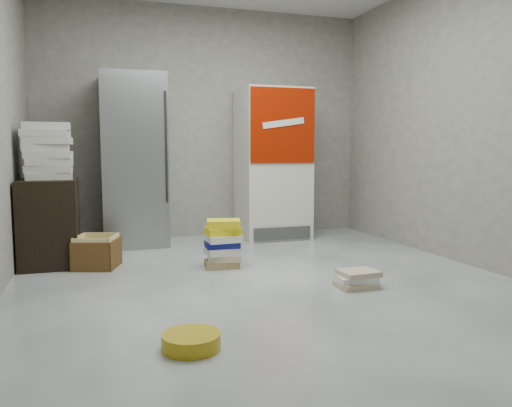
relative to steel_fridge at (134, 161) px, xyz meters
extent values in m
plane|color=silver|center=(0.90, -2.13, -0.95)|extent=(5.00, 5.00, 0.00)
cube|color=#A09A90|center=(0.90, 0.37, 0.45)|extent=(4.00, 0.04, 2.80)
cube|color=#A09A90|center=(2.90, -2.13, 0.45)|extent=(0.04, 5.00, 2.80)
cube|color=#989A9F|center=(0.00, 0.00, 0.00)|extent=(0.70, 0.70, 1.90)
cylinder|color=#333333|center=(0.32, -0.36, 0.15)|extent=(0.02, 0.02, 1.19)
cube|color=silver|center=(1.65, 0.00, -0.05)|extent=(0.80, 0.70, 1.80)
cube|color=#8D1502|center=(1.65, -0.36, 0.40)|extent=(0.78, 0.02, 0.85)
cube|color=white|center=(1.65, -0.37, 0.43)|extent=(0.50, 0.01, 0.14)
cube|color=#3F3F3F|center=(1.65, -0.36, -0.85)|extent=(0.70, 0.02, 0.15)
cube|color=black|center=(-0.83, -0.73, -0.55)|extent=(0.50, 0.80, 0.80)
cube|color=silver|center=(-0.81, -0.74, -0.12)|extent=(0.42, 0.42, 0.06)
cube|color=silver|center=(-0.82, -0.73, -0.05)|extent=(0.40, 0.40, 0.06)
cube|color=silver|center=(-0.81, -0.74, 0.01)|extent=(0.41, 0.41, 0.06)
cube|color=silver|center=(-0.81, -0.74, 0.08)|extent=(0.41, 0.41, 0.06)
cube|color=silver|center=(-0.83, -0.73, 0.14)|extent=(0.42, 0.42, 0.06)
cube|color=silver|center=(-0.82, -0.74, 0.21)|extent=(0.42, 0.42, 0.06)
cube|color=silver|center=(-0.83, -0.74, 0.27)|extent=(0.41, 0.41, 0.06)
cube|color=silver|center=(-0.82, -0.72, 0.34)|extent=(0.41, 0.41, 0.06)
cube|color=#9F8658|center=(0.67, -1.38, -0.92)|extent=(0.31, 0.26, 0.06)
cube|color=#C0AF90|center=(0.69, -1.39, -0.86)|extent=(0.33, 0.28, 0.06)
cube|color=silver|center=(0.68, -1.39, -0.80)|extent=(0.31, 0.25, 0.06)
cube|color=navy|center=(0.68, -1.39, -0.74)|extent=(0.31, 0.25, 0.05)
cube|color=silver|center=(0.69, -1.40, -0.68)|extent=(0.31, 0.25, 0.06)
cube|color=yellow|center=(0.68, -1.38, -0.61)|extent=(0.30, 0.24, 0.07)
cube|color=yellow|center=(0.69, -1.39, -0.55)|extent=(0.34, 0.29, 0.07)
cube|color=#C0AF90|center=(1.52, -2.36, -0.93)|extent=(0.30, 0.23, 0.04)
cube|color=silver|center=(1.52, -2.35, -0.88)|extent=(0.32, 0.26, 0.05)
cube|color=#C0AF90|center=(1.54, -2.36, -0.84)|extent=(0.31, 0.25, 0.04)
cube|color=gold|center=(-0.42, -1.05, -0.94)|extent=(0.44, 0.44, 0.01)
cube|color=brown|center=(-0.37, -0.88, -0.82)|extent=(0.35, 0.12, 0.26)
cube|color=brown|center=(-0.48, -1.22, -0.82)|extent=(0.35, 0.12, 0.26)
cube|color=brown|center=(-0.59, -1.00, -0.82)|extent=(0.12, 0.35, 0.26)
cube|color=brown|center=(-0.25, -1.11, -0.82)|extent=(0.12, 0.35, 0.26)
cube|color=gold|center=(-0.37, -0.90, -0.80)|extent=(0.32, 0.11, 0.30)
cube|color=gold|center=(-0.47, -1.20, -0.80)|extent=(0.32, 0.11, 0.30)
cube|color=gold|center=(-0.58, -1.00, -0.80)|extent=(0.11, 0.32, 0.30)
cube|color=gold|center=(-0.27, -1.10, -0.80)|extent=(0.11, 0.32, 0.30)
cylinder|color=gold|center=(0.07, -3.18, -0.91)|extent=(0.39, 0.39, 0.09)
camera|label=1|loc=(-0.38, -5.76, 0.12)|focal=35.00mm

